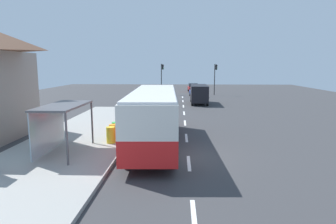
{
  "coord_description": "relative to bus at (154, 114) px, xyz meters",
  "views": [
    {
      "loc": [
        -0.22,
        -14.41,
        4.62
      ],
      "look_at": [
        -1.0,
        5.25,
        1.5
      ],
      "focal_mm": 31.02,
      "sensor_mm": 36.0,
      "label": 1
    }
  ],
  "objects": [
    {
      "name": "lane_stripe_seg_0",
      "position": [
        1.96,
        -8.27,
        -1.84
      ],
      "size": [
        0.16,
        2.2,
        0.01
      ],
      "primitive_type": "cube",
      "color": "silver",
      "rests_on": "ground"
    },
    {
      "name": "white_van",
      "position": [
        3.91,
        19.22,
        -0.5
      ],
      "size": [
        2.07,
        5.22,
        2.3
      ],
      "color": "black",
      "rests_on": "ground"
    },
    {
      "name": "traffic_light_far_side",
      "position": [
        -1.39,
        31.14,
        1.47
      ],
      "size": [
        0.49,
        0.28,
        4.98
      ],
      "color": "#2D2D2D",
      "rests_on": "ground"
    },
    {
      "name": "sidewalk_platform",
      "position": [
        -4.69,
        -0.27,
        -1.75
      ],
      "size": [
        6.2,
        30.0,
        0.18
      ],
      "primitive_type": "cube",
      "color": "#999993",
      "rests_on": "ground"
    },
    {
      "name": "lane_stripe_seg_7",
      "position": [
        1.96,
        26.73,
        -1.84
      ],
      "size": [
        0.16,
        2.2,
        0.01
      ],
      "primitive_type": "cube",
      "color": "silver",
      "rests_on": "ground"
    },
    {
      "name": "bus_shelter",
      "position": [
        -4.7,
        -2.35,
        0.25
      ],
      "size": [
        1.8,
        4.0,
        2.5
      ],
      "color": "#4C4C51",
      "rests_on": "sidewalk_platform"
    },
    {
      "name": "recycling_bin_green",
      "position": [
        -2.49,
        1.04,
        -1.19
      ],
      "size": [
        0.52,
        0.52,
        0.95
      ],
      "primitive_type": "cylinder",
      "color": "green",
      "rests_on": "sidewalk_platform"
    },
    {
      "name": "traffic_light_near_side",
      "position": [
        7.21,
        30.34,
        1.46
      ],
      "size": [
        0.49,
        0.28,
        4.96
      ],
      "color": "#2D2D2D",
      "rests_on": "ground"
    },
    {
      "name": "ground_plane",
      "position": [
        1.71,
        11.73,
        -1.86
      ],
      "size": [
        56.0,
        92.0,
        0.04
      ],
      "primitive_type": "cube",
      "color": "#38383A"
    },
    {
      "name": "lane_stripe_seg_3",
      "position": [
        1.96,
        6.73,
        -1.84
      ],
      "size": [
        0.16,
        2.2,
        0.01
      ],
      "primitive_type": "cube",
      "color": "silver",
      "rests_on": "ground"
    },
    {
      "name": "lane_stripe_seg_6",
      "position": [
        1.96,
        21.73,
        -1.84
      ],
      "size": [
        0.16,
        2.2,
        0.01
      ],
      "primitive_type": "cube",
      "color": "silver",
      "rests_on": "ground"
    },
    {
      "name": "lane_stripe_seg_4",
      "position": [
        1.96,
        11.73,
        -1.84
      ],
      "size": [
        0.16,
        2.2,
        0.01
      ],
      "primitive_type": "cube",
      "color": "silver",
      "rests_on": "ground"
    },
    {
      "name": "recycling_bin_yellow",
      "position": [
        -2.49,
        -0.36,
        -1.19
      ],
      "size": [
        0.52,
        0.52,
        0.95
      ],
      "primitive_type": "cylinder",
      "color": "yellow",
      "rests_on": "sidewalk_platform"
    },
    {
      "name": "lane_stripe_seg_5",
      "position": [
        1.96,
        16.73,
        -1.84
      ],
      "size": [
        0.16,
        2.2,
        0.01
      ],
      "primitive_type": "cube",
      "color": "silver",
      "rests_on": "ground"
    },
    {
      "name": "sedan_far",
      "position": [
        4.01,
        27.46,
        -1.05
      ],
      "size": [
        1.95,
        4.45,
        1.52
      ],
      "color": "navy",
      "rests_on": "ground"
    },
    {
      "name": "lane_stripe_seg_2",
      "position": [
        1.96,
        1.73,
        -1.84
      ],
      "size": [
        0.16,
        2.2,
        0.01
      ],
      "primitive_type": "cube",
      "color": "silver",
      "rests_on": "ground"
    },
    {
      "name": "bus",
      "position": [
        0.0,
        0.0,
        0.0
      ],
      "size": [
        2.91,
        11.09,
        3.21
      ],
      "color": "red",
      "rests_on": "ground"
    },
    {
      "name": "recycling_bin_orange",
      "position": [
        -2.49,
        0.34,
        -1.19
      ],
      "size": [
        0.52,
        0.52,
        0.95
      ],
      "primitive_type": "cylinder",
      "color": "orange",
      "rests_on": "sidewalk_platform"
    },
    {
      "name": "sedan_near",
      "position": [
        4.01,
        36.44,
        -1.05
      ],
      "size": [
        1.97,
        4.46,
        1.52
      ],
      "color": "#A51919",
      "rests_on": "ground"
    },
    {
      "name": "lane_stripe_seg_1",
      "position": [
        1.96,
        -3.27,
        -1.84
      ],
      "size": [
        0.16,
        2.2,
        0.01
      ],
      "primitive_type": "cube",
      "color": "silver",
      "rests_on": "ground"
    }
  ]
}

